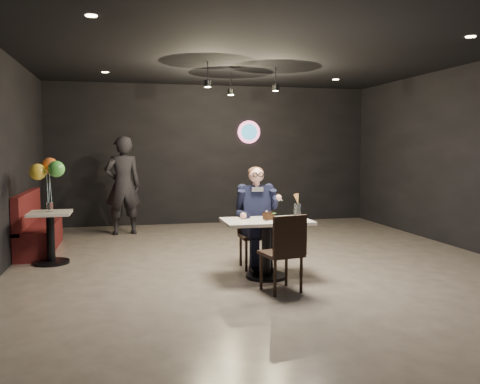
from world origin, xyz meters
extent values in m
plane|color=gray|center=(0.00, 0.00, 0.00)|extent=(9.00, 9.00, 0.00)
cube|color=black|center=(0.00, 2.00, 2.88)|extent=(1.40, 1.20, 0.36)
cube|color=white|center=(-0.16, -0.33, 0.38)|extent=(1.10, 0.70, 0.75)
cube|color=black|center=(-0.16, 0.22, 0.46)|extent=(0.42, 0.46, 0.92)
cube|color=black|center=(-0.16, -0.95, 0.46)|extent=(0.51, 0.54, 0.92)
cube|color=black|center=(-0.16, 0.22, 0.72)|extent=(0.60, 0.80, 1.44)
cylinder|color=white|center=(-0.09, -0.39, 0.76)|extent=(0.21, 0.21, 0.01)
cube|color=black|center=(-0.15, -0.39, 0.80)|extent=(0.14, 0.13, 0.08)
ellipsoid|color=#2B852C|center=(-0.09, -0.43, 0.84)|extent=(0.07, 0.04, 0.01)
cylinder|color=silver|center=(0.25, -0.35, 0.85)|extent=(0.09, 0.09, 0.20)
cone|color=tan|center=(0.24, -0.35, 1.00)|extent=(0.09, 0.09, 0.14)
cube|color=#45110E|center=(-3.25, 2.12, 0.48)|extent=(0.48, 1.91, 0.95)
cube|color=white|center=(-2.95, 1.12, 0.36)|extent=(0.57, 0.57, 0.72)
cylinder|color=silver|center=(-2.95, 1.12, 0.82)|extent=(0.09, 0.09, 0.14)
cube|color=yellow|center=(-2.95, 1.12, 1.25)|extent=(0.42, 0.42, 0.70)
imported|color=black|center=(-1.93, 3.42, 0.94)|extent=(0.76, 0.57, 1.88)
camera|label=1|loc=(-1.91, -6.48, 1.67)|focal=38.00mm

